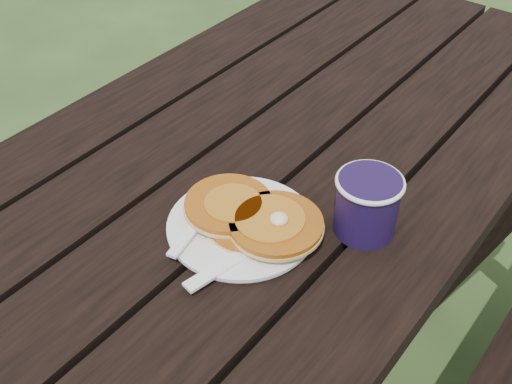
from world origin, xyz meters
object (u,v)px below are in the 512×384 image
Objects in this scene: pancake_stack at (253,216)px; coffee_cup at (367,202)px; plate at (242,227)px; picnic_table at (226,334)px.

pancake_stack is 2.18× the size of coffee_cup.
plate is 2.17× the size of coffee_cup.
pancake_stack is (0.10, -0.05, 0.41)m from picnic_table.
coffee_cup reaches higher than picnic_table.
pancake_stack is at bearing 39.59° from plate.
coffee_cup is at bearing 13.13° from picnic_table.
plate is 0.03m from pancake_stack.
picnic_table is 0.40m from plate.
plate reaches higher than picnic_table.
coffee_cup reaches higher than pancake_stack.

